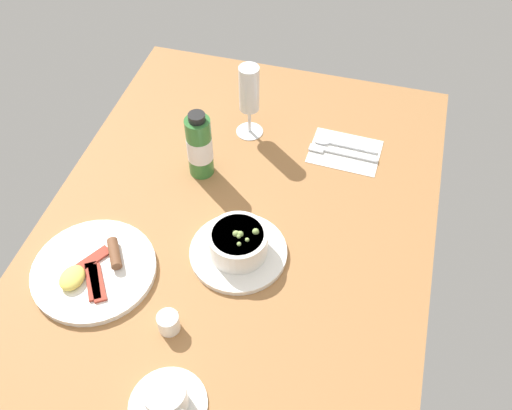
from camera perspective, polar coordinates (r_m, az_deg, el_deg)
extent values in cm
cube|color=#9E6B3D|center=(128.49, -1.60, -1.50)|extent=(110.00, 84.00, 3.00)
cylinder|color=white|center=(120.59, -1.75, -4.67)|extent=(20.29, 20.29, 1.20)
cylinder|color=white|center=(117.86, -1.78, -3.71)|extent=(12.23, 12.23, 5.56)
cylinder|color=beige|center=(116.28, -1.81, -3.12)|extent=(10.52, 10.52, 1.60)
sphere|color=#8CA958|center=(114.62, -0.88, -3.45)|extent=(0.87, 0.87, 0.87)
sphere|color=#8CA958|center=(115.58, -1.99, -2.86)|extent=(1.37, 1.37, 1.37)
sphere|color=#8CA958|center=(115.84, -0.04, -2.64)|extent=(1.40, 1.40, 1.40)
sphere|color=#8CA958|center=(115.15, -1.71, -3.12)|extent=(0.90, 0.90, 0.90)
sphere|color=#8CA958|center=(115.50, -1.56, -2.89)|extent=(1.30, 1.30, 1.30)
sphere|color=#8CA958|center=(115.58, -1.82, -2.85)|extent=(1.18, 1.18, 1.18)
sphere|color=#8CA958|center=(114.01, -1.68, -3.87)|extent=(0.91, 0.91, 0.91)
cube|color=white|center=(142.45, 8.75, 5.24)|extent=(13.51, 17.25, 0.30)
cube|color=silver|center=(141.27, 9.08, 4.95)|extent=(1.82, 14.04, 0.50)
cube|color=silver|center=(141.75, 5.98, 5.57)|extent=(2.36, 3.69, 0.40)
cube|color=silver|center=(143.30, 9.26, 5.71)|extent=(1.57, 13.03, 0.50)
ellipsoid|color=silver|center=(143.67, 6.52, 6.27)|extent=(2.40, 4.00, 0.60)
cylinder|color=white|center=(106.22, -8.52, -18.86)|extent=(13.71, 13.71, 0.90)
cylinder|color=white|center=(103.39, -8.73, -18.22)|extent=(7.32, 7.32, 5.27)
cylinder|color=#341C16|center=(101.43, -8.87, -17.76)|extent=(6.22, 6.22, 1.00)
cylinder|color=white|center=(111.33, -8.61, -11.37)|extent=(4.15, 4.15, 4.04)
cone|color=white|center=(110.22, -7.81, -10.58)|extent=(2.50, 2.50, 2.25)
cylinder|color=white|center=(146.04, -0.64, 7.29)|extent=(6.73, 6.73, 0.40)
cylinder|color=white|center=(143.52, -0.65, 8.41)|extent=(0.80, 0.80, 7.18)
cylinder|color=white|center=(137.49, -0.68, 11.38)|extent=(4.83, 4.83, 11.74)
cylinder|color=#EBE3C7|center=(138.58, -0.68, 10.81)|extent=(3.96, 3.96, 7.04)
cylinder|color=#337233|center=(131.49, -5.57, 5.72)|extent=(5.75, 5.75, 15.60)
cylinder|color=white|center=(131.71, -5.56, 5.62)|extent=(5.87, 5.87, 5.93)
cylinder|color=black|center=(125.70, -5.86, 8.56)|extent=(3.74, 3.74, 1.68)
cylinder|color=white|center=(122.35, -15.65, -6.19)|extent=(25.15, 25.15, 1.40)
cube|color=#A83828|center=(119.20, -15.36, -7.38)|extent=(8.79, 7.05, 0.60)
cube|color=#A53828|center=(119.63, -15.75, -7.23)|extent=(8.93, 6.75, 0.60)
cube|color=#A43828|center=(122.59, -16.03, -5.35)|extent=(8.97, 6.64, 0.60)
cylinder|color=brown|center=(121.38, -13.76, -4.64)|extent=(7.10, 5.59, 2.20)
ellipsoid|color=#F2D859|center=(120.38, -17.65, -6.84)|extent=(6.00, 4.80, 2.40)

